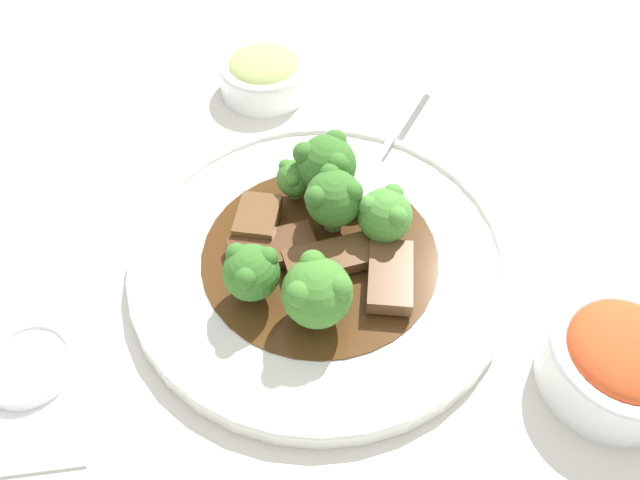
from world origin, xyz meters
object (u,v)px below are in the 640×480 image
object	(u,v)px
beef_strip_3	(273,249)
broccoli_floret_0	(317,292)
beef_strip_2	(329,259)
broccoli_floret_2	(326,164)
broccoli_floret_3	(334,198)
beef_strip_1	(390,276)
side_bowl_kimchi	(619,361)
broccoli_floret_5	(385,214)
serving_spoon	(368,172)
main_plate	(320,258)
side_bowl_appetizer	(264,73)
beef_strip_0	(258,218)
broccoli_floret_4	(295,178)
sauce_dish	(28,365)
broccoli_floret_1	(251,272)

from	to	relation	value
beef_strip_3	broccoli_floret_0	distance (m)	0.07
beef_strip_2	broccoli_floret_2	distance (m)	0.08
broccoli_floret_0	broccoli_floret_3	world-z (taller)	broccoli_floret_3
beef_strip_1	broccoli_floret_0	size ratio (longest dim) A/B	1.26
beef_strip_3	side_bowl_kimchi	distance (m)	0.27
broccoli_floret_5	serving_spoon	world-z (taller)	broccoli_floret_5
main_plate	broccoli_floret_5	bearing A→B (deg)	-83.10
beef_strip_3	broccoli_floret_5	distance (m)	0.10
broccoli_floret_3	serving_spoon	size ratio (longest dim) A/B	0.30
broccoli_floret_3	side_bowl_appetizer	size ratio (longest dim) A/B	0.61
beef_strip_1	beef_strip_0	bearing A→B (deg)	49.99
serving_spoon	broccoli_floret_2	bearing A→B (deg)	105.15
broccoli_floret_4	beef_strip_3	bearing A→B (deg)	154.02
broccoli_floret_0	broccoli_floret_4	xyz separation A→B (m)	(0.13, -0.01, -0.01)
side_bowl_kimchi	serving_spoon	bearing A→B (deg)	30.08
side_bowl_appetizer	sauce_dish	bearing A→B (deg)	143.38
main_plate	beef_strip_1	size ratio (longest dim) A/B	4.47
beef_strip_0	broccoli_floret_5	size ratio (longest dim) A/B	1.14
serving_spoon	side_bowl_appetizer	size ratio (longest dim) A/B	2.06
broccoli_floret_0	sauce_dish	distance (m)	0.22
broccoli_floret_2	sauce_dish	world-z (taller)	broccoli_floret_2
beef_strip_0	serving_spoon	world-z (taller)	beef_strip_0
broccoli_floret_0	side_bowl_kimchi	distance (m)	0.22
broccoli_floret_3	broccoli_floret_5	distance (m)	0.04
broccoli_floret_4	broccoli_floret_3	bearing A→B (deg)	-148.61
side_bowl_kimchi	sauce_dish	xyz separation A→B (m)	(0.09, 0.42, -0.02)
beef_strip_1	main_plate	bearing A→B (deg)	50.19
main_plate	broccoli_floret_4	distance (m)	0.07
beef_strip_3	serving_spoon	size ratio (longest dim) A/B	0.38
broccoli_floret_1	broccoli_floret_3	bearing A→B (deg)	-53.63
beef_strip_0	side_bowl_kimchi	world-z (taller)	side_bowl_kimchi
main_plate	serving_spoon	bearing A→B (deg)	-38.39
broccoli_floret_2	broccoli_floret_5	world-z (taller)	broccoli_floret_2
broccoli_floret_2	serving_spoon	size ratio (longest dim) A/B	0.31
beef_strip_3	side_bowl_kimchi	world-z (taller)	side_bowl_kimchi
broccoli_floret_1	main_plate	bearing A→B (deg)	-62.76
beef_strip_1	sauce_dish	xyz separation A→B (m)	(-0.01, 0.28, -0.02)
broccoli_floret_0	broccoli_floret_1	world-z (taller)	broccoli_floret_0
broccoli_floret_1	broccoli_floret_3	world-z (taller)	broccoli_floret_3
beef_strip_2	broccoli_floret_1	xyz separation A→B (m)	(-0.02, 0.06, 0.02)
broccoli_floret_4	side_bowl_appetizer	distance (m)	0.18
broccoli_floret_2	broccoli_floret_3	world-z (taller)	broccoli_floret_2
beef_strip_0	broccoli_floret_5	distance (m)	0.11
broccoli_floret_4	side_bowl_appetizer	size ratio (longest dim) A/B	0.39
main_plate	broccoli_floret_0	size ratio (longest dim) A/B	5.61
serving_spoon	sauce_dish	xyz separation A→B (m)	(-0.13, 0.29, -0.02)
beef_strip_2	broccoli_floret_5	distance (m)	0.06
beef_strip_2	sauce_dish	distance (m)	0.24
main_plate	beef_strip_2	world-z (taller)	beef_strip_2
broccoli_floret_1	broccoli_floret_5	xyz separation A→B (m)	(0.04, -0.11, -0.00)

